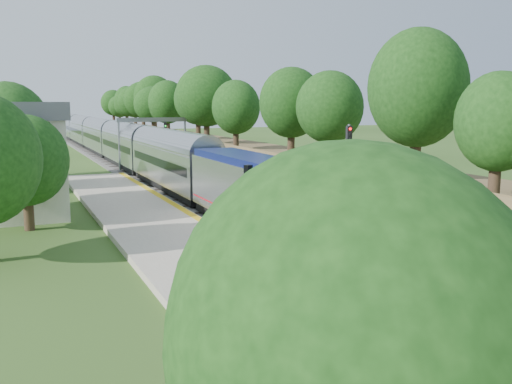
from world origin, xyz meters
name	(u,v)px	position (x,y,z in m)	size (l,w,h in m)	color
ground	(498,359)	(0.00, 0.00, 0.00)	(320.00, 320.00, 0.00)	#2D4C19
trackbed	(141,165)	(2.00, 60.00, 0.07)	(9.50, 170.00, 0.28)	#4C4944
platform	(188,251)	(-5.20, 16.00, 0.19)	(6.40, 68.00, 0.38)	#AA9C89
yellow_stripe	(237,242)	(-2.35, 16.00, 0.39)	(0.55, 68.00, 0.01)	gold
embankment	(202,148)	(10.35, 60.00, 1.95)	(10.64, 170.00, 11.70)	brown
station_building	(2,160)	(-14.00, 30.00, 4.09)	(8.60, 6.60, 8.00)	white
signal_gantry	(152,129)	(2.47, 54.99, 4.82)	(8.40, 0.38, 6.20)	slate
trees_behind_platform	(57,165)	(-11.17, 20.67, 4.53)	(7.82, 53.32, 7.21)	#332316
train	(113,144)	(0.00, 68.23, 2.28)	(3.02, 121.24, 4.45)	black
lamppost_mid	(364,278)	(-3.45, 2.39, 2.40)	(0.45, 0.45, 4.52)	black
lamppost_far	(248,221)	(-3.52, 11.73, 2.49)	(0.47, 0.47, 4.73)	black
signal_platform	(425,238)	(-2.90, 0.24, 4.11)	(0.36, 0.28, 6.07)	slate
signal_farside	(348,164)	(6.20, 18.30, 4.09)	(0.36, 0.28, 6.49)	slate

